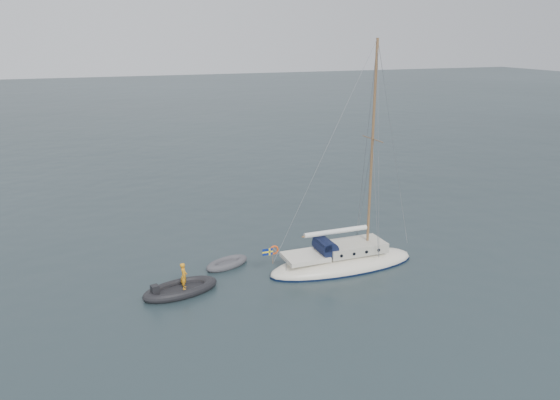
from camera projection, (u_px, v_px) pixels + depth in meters
name	position (u px, v px, depth m)	size (l,w,h in m)	color
ground	(270.00, 262.00, 31.79)	(300.00, 300.00, 0.00)	black
sailboat	(343.00, 251.00, 30.78)	(9.22, 2.76, 13.13)	white
dinghy	(227.00, 263.00, 31.14)	(2.75, 1.24, 0.39)	#4E4D52
rib	(180.00, 288.00, 27.92)	(4.04, 1.84, 1.62)	black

